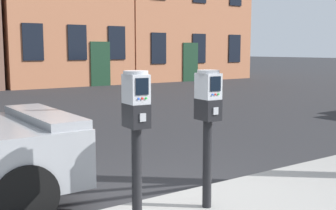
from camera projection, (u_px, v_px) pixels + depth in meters
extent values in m
cylinder|color=black|center=(137.00, 177.00, 3.72)|extent=(0.10, 0.10, 0.90)
cube|color=black|center=(136.00, 115.00, 3.65)|extent=(0.18, 0.25, 0.21)
cube|color=#A5A8AD|center=(143.00, 117.00, 3.54)|extent=(0.06, 0.02, 0.07)
cube|color=#B7BABF|center=(136.00, 89.00, 3.62)|extent=(0.18, 0.24, 0.25)
cube|color=black|center=(142.00, 86.00, 3.51)|extent=(0.12, 0.02, 0.14)
cylinder|color=blue|center=(139.00, 99.00, 3.51)|extent=(0.02, 0.01, 0.02)
cylinder|color=red|center=(142.00, 99.00, 3.53)|extent=(0.02, 0.01, 0.02)
cylinder|color=green|center=(146.00, 98.00, 3.54)|extent=(0.02, 0.01, 0.02)
cylinder|color=#B7BABF|center=(136.00, 72.00, 3.60)|extent=(0.23, 0.23, 0.03)
cylinder|color=black|center=(207.00, 164.00, 4.17)|extent=(0.10, 0.10, 0.89)
cube|color=black|center=(208.00, 109.00, 4.10)|extent=(0.18, 0.25, 0.21)
cube|color=#A5A8AD|center=(216.00, 111.00, 3.99)|extent=(0.06, 0.02, 0.07)
cube|color=#B7BABF|center=(208.00, 86.00, 4.07)|extent=(0.18, 0.24, 0.25)
cube|color=black|center=(216.00, 84.00, 3.97)|extent=(0.12, 0.02, 0.14)
cylinder|color=blue|center=(213.00, 95.00, 3.96)|extent=(0.02, 0.01, 0.02)
cylinder|color=red|center=(216.00, 94.00, 3.98)|extent=(0.02, 0.01, 0.02)
cylinder|color=green|center=(219.00, 94.00, 4.00)|extent=(0.02, 0.01, 0.02)
cylinder|color=#B7BABF|center=(208.00, 72.00, 4.05)|extent=(0.23, 0.23, 0.03)
cube|color=gray|center=(44.00, 116.00, 4.88)|extent=(0.48, 1.69, 0.10)
cube|color=white|center=(44.00, 132.00, 5.61)|extent=(0.04, 0.20, 0.14)
cube|color=white|center=(88.00, 152.00, 4.51)|extent=(0.04, 0.20, 0.14)
cylinder|color=black|center=(24.00, 196.00, 4.02)|extent=(0.64, 0.23, 0.64)
cube|color=black|center=(33.00, 42.00, 18.12)|extent=(0.90, 0.06, 1.60)
cube|color=black|center=(77.00, 42.00, 19.25)|extent=(0.90, 0.06, 1.60)
cube|color=black|center=(117.00, 43.00, 20.38)|extent=(0.90, 0.06, 1.60)
cube|color=#193823|center=(100.00, 64.00, 20.01)|extent=(1.00, 0.07, 2.10)
cube|color=black|center=(159.00, 48.00, 21.77)|extent=(0.90, 0.06, 1.60)
cube|color=black|center=(199.00, 48.00, 23.26)|extent=(0.90, 0.06, 1.60)
cube|color=black|center=(235.00, 48.00, 24.75)|extent=(0.90, 0.06, 1.60)
cube|color=#193823|center=(190.00, 62.00, 23.02)|extent=(1.00, 0.07, 2.10)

